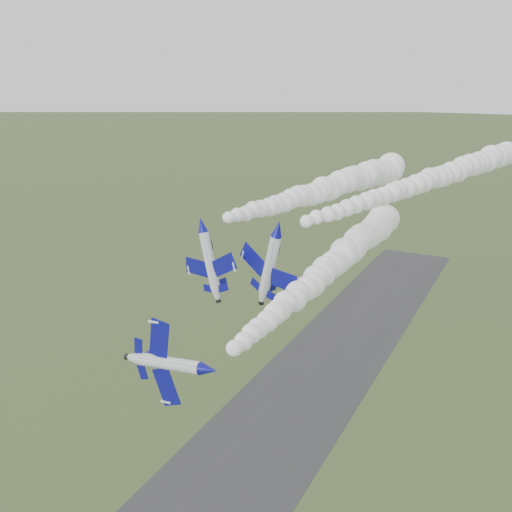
{
  "coord_description": "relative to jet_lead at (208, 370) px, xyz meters",
  "views": [
    {
      "loc": [
        39.5,
        -47.1,
        63.77
      ],
      "look_at": [
        5.51,
        18.82,
        40.03
      ],
      "focal_mm": 40.0,
      "sensor_mm": 36.0,
      "label": 1
    }
  ],
  "objects": [
    {
      "name": "jet_lead",
      "position": [
        0.0,
        0.0,
        0.0
      ],
      "size": [
        3.05,
        11.66,
        9.6
      ],
      "rotation": [
        0.0,
        1.46,
        -0.01
      ],
      "color": "silver"
    },
    {
      "name": "runway",
      "position": [
        -12.29,
        34.63,
        -35.8
      ],
      "size": [
        24.0,
        260.0,
        0.04
      ],
      "primitive_type": "cube",
      "color": "#303033",
      "rests_on": "ground"
    },
    {
      "name": "smoke_trail_jet_pair_right",
      "position": [
        8.94,
        55.6,
        10.71
      ],
      "size": [
        24.61,
        60.73,
        4.69
      ],
      "primitive_type": null,
      "rotation": [
        0.0,
        0.0,
        -0.33
      ],
      "color": "white"
    },
    {
      "name": "jet_pair_left",
      "position": [
        -15.95,
        24.11,
        7.36
      ],
      "size": [
        10.38,
        12.58,
        3.92
      ],
      "rotation": [
        0.0,
        -0.27,
        -0.25
      ],
      "color": "silver"
    },
    {
      "name": "jet_pair_right",
      "position": [
        -3.44,
        23.08,
        8.57
      ],
      "size": [
        10.74,
        12.86,
        4.01
      ],
      "rotation": [
        0.0,
        0.26,
        -0.33
      ],
      "color": "silver"
    },
    {
      "name": "smoke_trail_jet_pair_left",
      "position": [
        -8.55,
        54.35,
        8.06
      ],
      "size": [
        19.82,
        56.55,
        5.87
      ],
      "primitive_type": null,
      "rotation": [
        0.0,
        0.0,
        -0.25
      ],
      "color": "white"
    },
    {
      "name": "smoke_trail_jet_lead",
      "position": [
        1.26,
        30.64,
        1.72
      ],
      "size": [
        5.76,
        56.09,
        5.1
      ],
      "primitive_type": null,
      "rotation": [
        0.0,
        0.0,
        -0.01
      ],
      "color": "white"
    }
  ]
}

